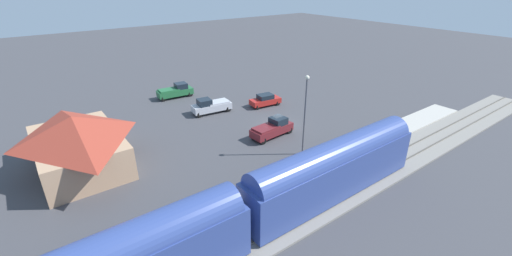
# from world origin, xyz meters

# --- Properties ---
(ground_plane) EXTENTS (200.00, 200.00, 0.00)m
(ground_plane) POSITION_xyz_m (0.00, 0.00, 0.00)
(ground_plane) COLOR #424247
(railway_track) EXTENTS (4.80, 70.00, 0.30)m
(railway_track) POSITION_xyz_m (-14.00, 0.00, 0.09)
(railway_track) COLOR gray
(railway_track) RESTS_ON ground
(platform) EXTENTS (3.20, 46.00, 0.30)m
(platform) POSITION_xyz_m (-10.00, 0.00, 0.15)
(platform) COLOR #B7B2A8
(platform) RESTS_ON ground
(station_building) EXTENTS (12.01, 8.15, 5.46)m
(station_building) POSITION_xyz_m (4.00, 22.00, 2.84)
(station_building) COLOR tan
(station_building) RESTS_ON ground
(pedestrian_on_platform) EXTENTS (0.36, 0.36, 1.71)m
(pedestrian_on_platform) POSITION_xyz_m (-10.03, 0.78, 1.28)
(pedestrian_on_platform) COLOR #23284C
(pedestrian_on_platform) RESTS_ON platform
(pickup_maroon) EXTENTS (2.37, 5.53, 2.14)m
(pickup_maroon) POSITION_xyz_m (-1.89, 2.40, 1.03)
(pickup_maroon) COLOR maroon
(pickup_maroon) RESTS_ON ground
(sedan_red) EXTENTS (2.37, 4.69, 1.74)m
(sedan_red) POSITION_xyz_m (6.55, -3.16, 0.88)
(sedan_red) COLOR red
(sedan_red) RESTS_ON ground
(pickup_green) EXTENTS (2.38, 5.54, 2.14)m
(pickup_green) POSITION_xyz_m (17.86, 5.77, 1.03)
(pickup_green) COLOR #236638
(pickup_green) RESTS_ON ground
(pickup_silver) EXTENTS (2.59, 5.60, 2.14)m
(pickup_silver) POSITION_xyz_m (8.92, 4.57, 1.03)
(pickup_silver) COLOR silver
(pickup_silver) RESTS_ON ground
(light_pole_near_platform) EXTENTS (0.44, 0.44, 8.67)m
(light_pole_near_platform) POSITION_xyz_m (-7.20, 2.60, 5.37)
(light_pole_near_platform) COLOR #515156
(light_pole_near_platform) RESTS_ON ground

